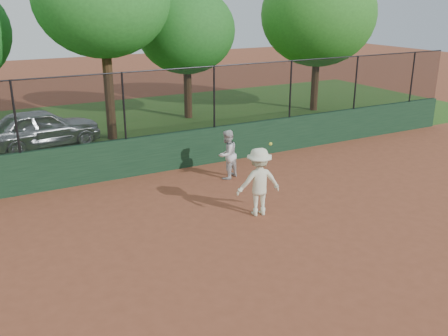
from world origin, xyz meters
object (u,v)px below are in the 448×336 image
player_second (227,154)px  tree_3 (186,31)px  parked_car (42,128)px  player_main (259,182)px  tree_4 (319,15)px

player_second → tree_3: bearing=-131.5°
parked_car → player_main: (3.74, -8.97, 0.16)m
tree_4 → player_second: bearing=-142.1°
player_second → tree_3: 8.90m
parked_car → tree_3: bearing=-82.8°
player_main → tree_3: bearing=74.6°
player_main → player_second: bearing=77.6°
player_second → tree_4: tree_4 is taller
parked_car → player_main: bearing=-164.9°
player_second → tree_4: bearing=-167.2°
player_second → tree_3: (2.36, 8.00, 3.11)m
parked_car → player_second: 7.60m
parked_car → tree_4: (12.80, 0.35, 3.78)m
tree_3 → parked_car: bearing=-165.3°
player_second → tree_3: tree_3 is taller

